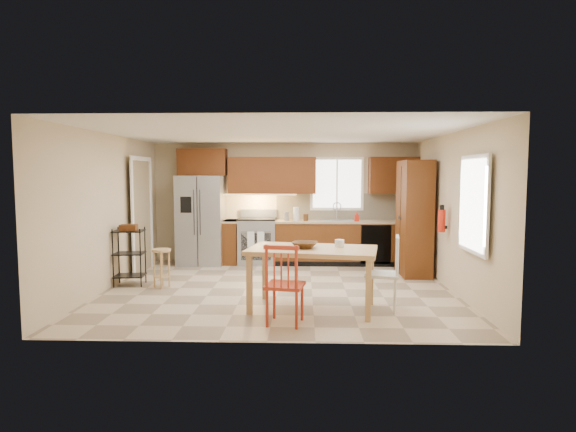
# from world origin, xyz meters

# --- Properties ---
(floor) EXTENTS (5.50, 5.50, 0.00)m
(floor) POSITION_xyz_m (0.00, 0.00, 0.00)
(floor) COLOR tan
(floor) RESTS_ON ground
(ceiling) EXTENTS (5.50, 5.00, 0.02)m
(ceiling) POSITION_xyz_m (0.00, 0.00, 2.50)
(ceiling) COLOR silver
(ceiling) RESTS_ON ground
(wall_back) EXTENTS (5.50, 0.02, 2.50)m
(wall_back) POSITION_xyz_m (0.00, 2.50, 1.25)
(wall_back) COLOR #CCB793
(wall_back) RESTS_ON ground
(wall_front) EXTENTS (5.50, 0.02, 2.50)m
(wall_front) POSITION_xyz_m (0.00, -2.50, 1.25)
(wall_front) COLOR #CCB793
(wall_front) RESTS_ON ground
(wall_left) EXTENTS (0.02, 5.00, 2.50)m
(wall_left) POSITION_xyz_m (-2.75, 0.00, 1.25)
(wall_left) COLOR #CCB793
(wall_left) RESTS_ON ground
(wall_right) EXTENTS (0.02, 5.00, 2.50)m
(wall_right) POSITION_xyz_m (2.75, 0.00, 1.25)
(wall_right) COLOR #CCB793
(wall_right) RESTS_ON ground
(refrigerator) EXTENTS (0.92, 0.75, 1.82)m
(refrigerator) POSITION_xyz_m (-1.70, 2.12, 0.91)
(refrigerator) COLOR gray
(refrigerator) RESTS_ON floor
(range_stove) EXTENTS (0.76, 0.63, 0.92)m
(range_stove) POSITION_xyz_m (-0.55, 2.19, 0.46)
(range_stove) COLOR gray
(range_stove) RESTS_ON floor
(base_cabinet_narrow) EXTENTS (0.30, 0.60, 0.90)m
(base_cabinet_narrow) POSITION_xyz_m (-1.10, 2.20, 0.45)
(base_cabinet_narrow) COLOR #572A10
(base_cabinet_narrow) RESTS_ON floor
(base_cabinet_run) EXTENTS (2.92, 0.60, 0.90)m
(base_cabinet_run) POSITION_xyz_m (1.29, 2.20, 0.45)
(base_cabinet_run) COLOR #572A10
(base_cabinet_run) RESTS_ON floor
(dishwasher) EXTENTS (0.60, 0.02, 0.78)m
(dishwasher) POSITION_xyz_m (1.85, 1.91, 0.45)
(dishwasher) COLOR black
(dishwasher) RESTS_ON floor
(backsplash) EXTENTS (2.92, 0.03, 0.55)m
(backsplash) POSITION_xyz_m (1.29, 2.48, 1.18)
(backsplash) COLOR beige
(backsplash) RESTS_ON wall_back
(upper_over_fridge) EXTENTS (1.00, 0.35, 0.55)m
(upper_over_fridge) POSITION_xyz_m (-1.70, 2.33, 2.10)
(upper_over_fridge) COLOR #57290E
(upper_over_fridge) RESTS_ON wall_back
(upper_left_block) EXTENTS (1.80, 0.35, 0.75)m
(upper_left_block) POSITION_xyz_m (-0.25, 2.33, 1.83)
(upper_left_block) COLOR #57290E
(upper_left_block) RESTS_ON wall_back
(upper_right_block) EXTENTS (1.00, 0.35, 0.75)m
(upper_right_block) POSITION_xyz_m (2.25, 2.33, 1.83)
(upper_right_block) COLOR #57290E
(upper_right_block) RESTS_ON wall_back
(window_back) EXTENTS (1.12, 0.04, 1.12)m
(window_back) POSITION_xyz_m (1.10, 2.48, 1.65)
(window_back) COLOR white
(window_back) RESTS_ON wall_back
(sink) EXTENTS (0.62, 0.46, 0.16)m
(sink) POSITION_xyz_m (1.10, 2.20, 0.86)
(sink) COLOR gray
(sink) RESTS_ON base_cabinet_run
(undercab_glow) EXTENTS (1.60, 0.30, 0.01)m
(undercab_glow) POSITION_xyz_m (-0.55, 2.30, 1.43)
(undercab_glow) COLOR #FFBF66
(undercab_glow) RESTS_ON wall_back
(soap_bottle) EXTENTS (0.09, 0.09, 0.19)m
(soap_bottle) POSITION_xyz_m (1.48, 2.10, 1.00)
(soap_bottle) COLOR red
(soap_bottle) RESTS_ON base_cabinet_run
(paper_towel) EXTENTS (0.12, 0.12, 0.28)m
(paper_towel) POSITION_xyz_m (0.25, 2.15, 1.04)
(paper_towel) COLOR silver
(paper_towel) RESTS_ON base_cabinet_run
(canister_steel) EXTENTS (0.11, 0.11, 0.18)m
(canister_steel) POSITION_xyz_m (0.05, 2.15, 0.99)
(canister_steel) COLOR gray
(canister_steel) RESTS_ON base_cabinet_run
(canister_wood) EXTENTS (0.10, 0.10, 0.14)m
(canister_wood) POSITION_xyz_m (0.45, 2.12, 0.97)
(canister_wood) COLOR #513115
(canister_wood) RESTS_ON base_cabinet_run
(pantry) EXTENTS (0.50, 0.95, 2.10)m
(pantry) POSITION_xyz_m (2.43, 1.20, 1.05)
(pantry) COLOR #572A10
(pantry) RESTS_ON floor
(fire_extinguisher) EXTENTS (0.12, 0.12, 0.36)m
(fire_extinguisher) POSITION_xyz_m (2.63, 0.15, 1.10)
(fire_extinguisher) COLOR red
(fire_extinguisher) RESTS_ON wall_right
(window_right) EXTENTS (0.04, 1.02, 1.32)m
(window_right) POSITION_xyz_m (2.68, -1.15, 1.45)
(window_right) COLOR white
(window_right) RESTS_ON wall_right
(doorway) EXTENTS (0.04, 0.95, 2.10)m
(doorway) POSITION_xyz_m (-2.67, 1.30, 1.05)
(doorway) COLOR #8C7A59
(doorway) RESTS_ON wall_left
(dining_table) EXTENTS (1.86, 1.25, 0.83)m
(dining_table) POSITION_xyz_m (0.52, -1.16, 0.42)
(dining_table) COLOR tan
(dining_table) RESTS_ON floor
(chair_red) EXTENTS (0.55, 0.55, 1.01)m
(chair_red) POSITION_xyz_m (0.17, -1.81, 0.50)
(chair_red) COLOR #A92F1A
(chair_red) RESTS_ON floor
(chair_white) EXTENTS (0.55, 0.55, 1.01)m
(chair_white) POSITION_xyz_m (1.47, -1.11, 0.50)
(chair_white) COLOR silver
(chair_white) RESTS_ON floor
(table_bowl) EXTENTS (0.40, 0.40, 0.09)m
(table_bowl) POSITION_xyz_m (0.42, -1.16, 0.85)
(table_bowl) COLOR #513115
(table_bowl) RESTS_ON dining_table
(table_jar) EXTENTS (0.16, 0.16, 0.16)m
(table_jar) POSITION_xyz_m (0.90, -1.06, 0.88)
(table_jar) COLOR silver
(table_jar) RESTS_ON dining_table
(bar_stool) EXTENTS (0.31, 0.31, 0.64)m
(bar_stool) POSITION_xyz_m (-1.92, 0.04, 0.32)
(bar_stool) COLOR tan
(bar_stool) RESTS_ON floor
(utility_cart) EXTENTS (0.52, 0.42, 0.96)m
(utility_cart) POSITION_xyz_m (-2.50, 0.19, 0.48)
(utility_cart) COLOR black
(utility_cart) RESTS_ON floor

